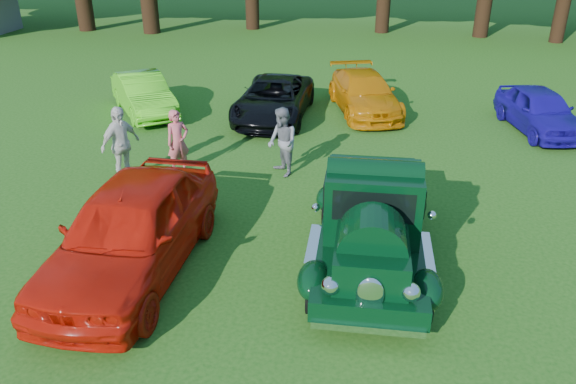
# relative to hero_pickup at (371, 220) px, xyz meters

# --- Properties ---
(ground) EXTENTS (120.00, 120.00, 0.00)m
(ground) POSITION_rel_hero_pickup_xyz_m (-0.73, -0.31, -0.85)
(ground) COLOR #1C4C11
(ground) RESTS_ON ground
(hero_pickup) EXTENTS (2.33, 5.01, 1.96)m
(hero_pickup) POSITION_rel_hero_pickup_xyz_m (0.00, 0.00, 0.00)
(hero_pickup) COLOR black
(hero_pickup) RESTS_ON ground
(red_convertible) EXTENTS (2.21, 5.10, 1.71)m
(red_convertible) POSITION_rel_hero_pickup_xyz_m (-4.24, -0.94, 0.01)
(red_convertible) COLOR #BE1508
(red_convertible) RESTS_ON ground
(back_car_lime) EXTENTS (3.37, 4.02, 1.30)m
(back_car_lime) POSITION_rel_hero_pickup_xyz_m (-7.51, 8.02, -0.20)
(back_car_lime) COLOR #4AC51A
(back_car_lime) RESTS_ON ground
(back_car_black) EXTENTS (2.27, 4.68, 1.28)m
(back_car_black) POSITION_rel_hero_pickup_xyz_m (-3.16, 8.14, -0.21)
(back_car_black) COLOR black
(back_car_black) RESTS_ON ground
(back_car_orange) EXTENTS (2.90, 4.74, 1.28)m
(back_car_orange) POSITION_rel_hero_pickup_xyz_m (-0.28, 9.20, -0.21)
(back_car_orange) COLOR #C57006
(back_car_orange) RESTS_ON ground
(back_car_blue) EXTENTS (2.29, 4.07, 1.31)m
(back_car_blue) POSITION_rel_hero_pickup_xyz_m (5.00, 8.04, -0.20)
(back_car_blue) COLOR #1A0D96
(back_car_blue) RESTS_ON ground
(spectator_pink) EXTENTS (0.71, 0.70, 1.65)m
(spectator_pink) POSITION_rel_hero_pickup_xyz_m (-4.82, 3.47, -0.02)
(spectator_pink) COLOR #CB535D
(spectator_pink) RESTS_ON ground
(spectator_grey) EXTENTS (1.01, 1.07, 1.74)m
(spectator_grey) POSITION_rel_hero_pickup_xyz_m (-2.21, 3.70, 0.02)
(spectator_grey) COLOR slate
(spectator_grey) RESTS_ON ground
(spectator_white) EXTENTS (0.91, 1.20, 1.89)m
(spectator_white) POSITION_rel_hero_pickup_xyz_m (-6.03, 2.81, 0.10)
(spectator_white) COLOR silver
(spectator_white) RESTS_ON ground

